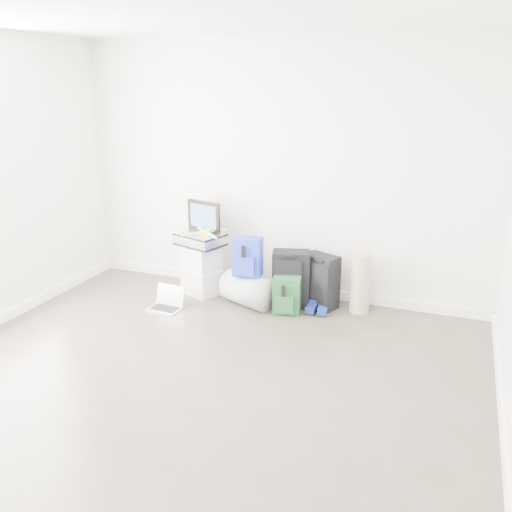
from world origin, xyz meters
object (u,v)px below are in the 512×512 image
at_px(duffel_bag, 249,290).
at_px(carry_on, 320,281).
at_px(briefcase, 200,239).
at_px(laptop, 167,303).
at_px(large_suitcase, 291,279).
at_px(boxes_stack, 201,269).

relative_size(duffel_bag, carry_on, 0.98).
bearing_deg(carry_on, duffel_bag, -138.48).
bearing_deg(briefcase, carry_on, 22.74).
distance_m(carry_on, laptop, 1.61).
bearing_deg(laptop, carry_on, 26.90).
bearing_deg(duffel_bag, large_suitcase, 42.18).
bearing_deg(boxes_stack, duffel_bag, 12.01).
xyz_separation_m(briefcase, laptop, (-0.15, -0.50, -0.57)).
bearing_deg(briefcase, laptop, -89.05).
height_order(briefcase, laptop, briefcase).
height_order(briefcase, carry_on, briefcase).
distance_m(boxes_stack, carry_on, 1.32).
height_order(large_suitcase, laptop, large_suitcase).
height_order(boxes_stack, duffel_bag, boxes_stack).
relative_size(boxes_stack, laptop, 1.64).
height_order(large_suitcase, carry_on, large_suitcase).
bearing_deg(briefcase, large_suitcase, 19.66).
height_order(duffel_bag, laptop, duffel_bag).
distance_m(boxes_stack, duffel_bag, 0.63).
bearing_deg(carry_on, briefcase, -151.35).
distance_m(boxes_stack, large_suitcase, 1.02).
height_order(briefcase, large_suitcase, briefcase).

